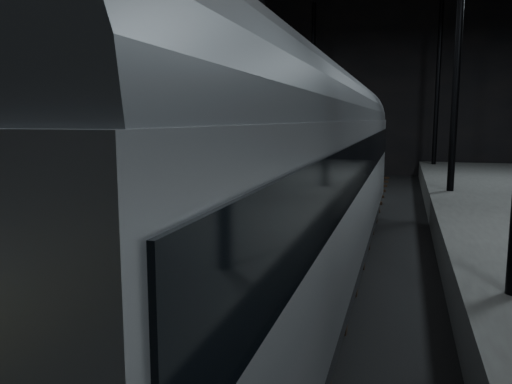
% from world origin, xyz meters
% --- Properties ---
extents(ground, '(44.00, 44.00, 0.00)m').
position_xyz_m(ground, '(0.00, 0.00, 0.00)').
color(ground, black).
rests_on(ground, ground).
extents(platform_left, '(9.00, 43.80, 1.00)m').
position_xyz_m(platform_left, '(-7.50, 0.00, 0.50)').
color(platform_left, '#4E4E4B').
rests_on(platform_left, ground).
extents(tactile_strip, '(0.50, 43.80, 0.01)m').
position_xyz_m(tactile_strip, '(-3.25, 0.00, 1.00)').
color(tactile_strip, olive).
rests_on(tactile_strip, platform_left).
extents(track, '(2.40, 43.00, 0.24)m').
position_xyz_m(track, '(0.00, 0.00, 0.07)').
color(track, '#3F3328').
rests_on(track, ground).
extents(train, '(2.76, 18.38, 4.91)m').
position_xyz_m(train, '(-0.00, -2.13, 2.74)').
color(train, '#A8ABB1').
rests_on(train, ground).
extents(woman, '(0.68, 0.51, 1.70)m').
position_xyz_m(woman, '(-3.80, -0.19, 1.85)').
color(woman, '#92795A').
rests_on(woman, platform_left).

